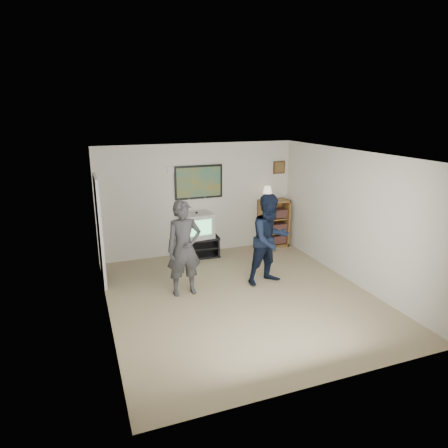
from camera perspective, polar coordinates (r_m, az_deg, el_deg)
room_shell at (r=7.05m, az=1.46°, el=-0.04°), size 4.51×5.00×2.51m
media_stand at (r=9.02m, az=-3.72°, el=-3.24°), size 0.95×0.58×0.46m
crt_television at (r=8.86m, az=-3.88°, el=-0.18°), size 0.70×0.61×0.55m
bookshelf at (r=9.65m, az=7.08°, el=0.10°), size 0.69×0.40×1.14m
table_lamp at (r=9.41m, az=6.21°, el=4.36°), size 0.22×0.22×0.35m
person_tall at (r=7.04m, az=-5.73°, el=-3.48°), size 0.64×0.42×1.72m
person_short at (r=7.51m, az=6.58°, el=-2.21°), size 0.94×0.79×1.73m
controller_left at (r=7.08m, az=-5.89°, el=-0.01°), size 0.04×0.12×0.03m
controller_right at (r=7.62m, az=5.77°, el=-0.99°), size 0.06×0.11×0.03m
poster at (r=8.92m, az=-3.64°, el=6.00°), size 1.10×0.03×0.75m
air_vent at (r=8.73m, az=-7.17°, el=7.69°), size 0.28×0.02×0.14m
small_picture at (r=9.65m, az=7.88°, el=8.03°), size 0.30×0.03×0.30m
doorway at (r=7.86m, az=-17.42°, el=-0.99°), size 0.03×0.85×2.00m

